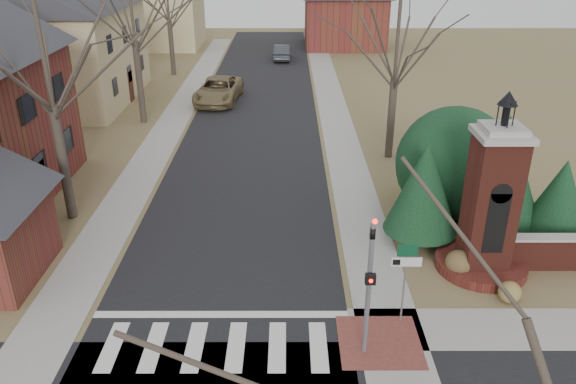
{
  "coord_description": "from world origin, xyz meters",
  "views": [
    {
      "loc": [
        2.1,
        -12.08,
        10.97
      ],
      "look_at": [
        2.12,
        6.0,
        2.55
      ],
      "focal_mm": 35.0,
      "sensor_mm": 36.0,
      "label": 1
    }
  ],
  "objects_px": {
    "sign_post": "(406,268)",
    "pickup_truck": "(218,90)",
    "brick_gate_monument": "(489,215)",
    "traffic_signal_pole": "(370,276)",
    "distant_car": "(282,52)"
  },
  "relations": [
    {
      "from": "sign_post",
      "to": "pickup_truck",
      "type": "xyz_separation_m",
      "value": [
        -8.36,
        24.71,
        -1.12
      ]
    },
    {
      "from": "brick_gate_monument",
      "to": "pickup_truck",
      "type": "distance_m",
      "value": 24.72
    },
    {
      "from": "brick_gate_monument",
      "to": "pickup_truck",
      "type": "xyz_separation_m",
      "value": [
        -11.77,
        21.7,
        -1.34
      ]
    },
    {
      "from": "pickup_truck",
      "to": "brick_gate_monument",
      "type": "bearing_deg",
      "value": -56.01
    },
    {
      "from": "brick_gate_monument",
      "to": "traffic_signal_pole",
      "type": "bearing_deg",
      "value": -136.76
    },
    {
      "from": "traffic_signal_pole",
      "to": "pickup_truck",
      "type": "relative_size",
      "value": 0.76
    },
    {
      "from": "distant_car",
      "to": "sign_post",
      "type": "bearing_deg",
      "value": 97.19
    },
    {
      "from": "sign_post",
      "to": "traffic_signal_pole",
      "type": "bearing_deg",
      "value": -132.43
    },
    {
      "from": "brick_gate_monument",
      "to": "distant_car",
      "type": "xyz_separation_m",
      "value": [
        -7.4,
        36.01,
        -1.46
      ]
    },
    {
      "from": "traffic_signal_pole",
      "to": "sign_post",
      "type": "distance_m",
      "value": 2.02
    },
    {
      "from": "sign_post",
      "to": "distant_car",
      "type": "xyz_separation_m",
      "value": [
        -3.99,
        39.02,
        -1.24
      ]
    },
    {
      "from": "pickup_truck",
      "to": "distant_car",
      "type": "bearing_deg",
      "value": 78.55
    },
    {
      "from": "traffic_signal_pole",
      "to": "distant_car",
      "type": "bearing_deg",
      "value": 93.82
    },
    {
      "from": "pickup_truck",
      "to": "distant_car",
      "type": "relative_size",
      "value": 1.39
    },
    {
      "from": "sign_post",
      "to": "brick_gate_monument",
      "type": "bearing_deg",
      "value": 41.42
    }
  ]
}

